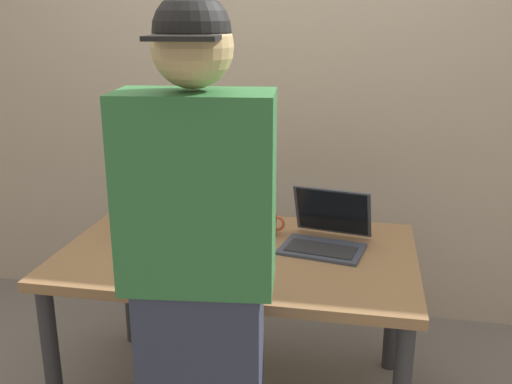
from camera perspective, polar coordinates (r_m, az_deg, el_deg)
desk at (r=2.39m, az=-1.75°, el=-7.56°), size 1.41×0.87×0.71m
laptop at (r=2.40m, az=6.90°, el=-4.03°), size 0.38×0.36×0.23m
beer_bottle_brown at (r=2.61m, az=-11.11°, el=-1.36°), size 0.08×0.08×0.27m
beer_bottle_green at (r=2.45m, az=-11.40°, el=-2.39°), size 0.07×0.07×0.30m
beer_bottle_amber at (r=2.50m, az=-10.20°, el=-1.66°), size 0.06×0.06×0.32m
person_figure at (r=1.74m, az=-5.54°, el=-8.91°), size 0.46×0.33×1.68m
coffee_mug at (r=2.50m, az=1.11°, el=-3.13°), size 0.12×0.09×0.10m
back_wall at (r=3.12m, az=2.01°, el=11.24°), size 6.00×0.10×2.60m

